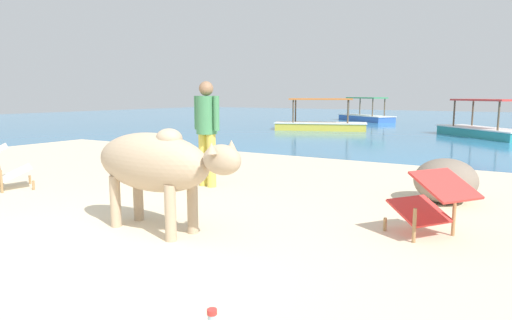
{
  "coord_description": "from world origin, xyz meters",
  "views": [
    {
      "loc": [
        3.18,
        -2.32,
        1.46
      ],
      "look_at": [
        -0.04,
        3.0,
        0.55
      ],
      "focal_mm": 31.47,
      "sensor_mm": 36.0,
      "label": 1
    }
  ],
  "objects_px": {
    "boat_blue": "(366,116)",
    "boat_yellow": "(321,123)",
    "person_standing": "(207,126)",
    "cow": "(155,163)",
    "boat_teal": "(484,129)",
    "deck_chair_near": "(432,200)",
    "deck_chair_far": "(3,164)"
  },
  "relations": [
    {
      "from": "cow",
      "to": "boat_yellow",
      "type": "distance_m",
      "value": 14.2
    },
    {
      "from": "deck_chair_far",
      "to": "person_standing",
      "type": "bearing_deg",
      "value": -27.21
    },
    {
      "from": "cow",
      "to": "person_standing",
      "type": "height_order",
      "value": "person_standing"
    },
    {
      "from": "boat_yellow",
      "to": "deck_chair_far",
      "type": "bearing_deg",
      "value": 73.28
    },
    {
      "from": "boat_yellow",
      "to": "boat_blue",
      "type": "bearing_deg",
      "value": -105.84
    },
    {
      "from": "person_standing",
      "to": "boat_teal",
      "type": "height_order",
      "value": "person_standing"
    },
    {
      "from": "person_standing",
      "to": "boat_teal",
      "type": "xyz_separation_m",
      "value": [
        2.94,
        11.59,
        -0.7
      ]
    },
    {
      "from": "cow",
      "to": "person_standing",
      "type": "relative_size",
      "value": 1.19
    },
    {
      "from": "cow",
      "to": "boat_blue",
      "type": "relative_size",
      "value": 0.53
    },
    {
      "from": "cow",
      "to": "boat_yellow",
      "type": "height_order",
      "value": "boat_yellow"
    },
    {
      "from": "cow",
      "to": "person_standing",
      "type": "xyz_separation_m",
      "value": [
        -0.95,
        2.12,
        0.23
      ]
    },
    {
      "from": "boat_blue",
      "to": "boat_yellow",
      "type": "distance_m",
      "value": 7.2
    },
    {
      "from": "cow",
      "to": "person_standing",
      "type": "distance_m",
      "value": 2.34
    },
    {
      "from": "person_standing",
      "to": "boat_yellow",
      "type": "xyz_separation_m",
      "value": [
        -3.01,
        11.5,
        -0.7
      ]
    },
    {
      "from": "deck_chair_near",
      "to": "person_standing",
      "type": "height_order",
      "value": "person_standing"
    },
    {
      "from": "deck_chair_far",
      "to": "boat_teal",
      "type": "xyz_separation_m",
      "value": [
        5.41,
        13.37,
        -0.13
      ]
    },
    {
      "from": "person_standing",
      "to": "cow",
      "type": "bearing_deg",
      "value": -147.08
    },
    {
      "from": "cow",
      "to": "deck_chair_near",
      "type": "distance_m",
      "value": 2.81
    },
    {
      "from": "person_standing",
      "to": "boat_yellow",
      "type": "height_order",
      "value": "person_standing"
    },
    {
      "from": "boat_yellow",
      "to": "deck_chair_near",
      "type": "bearing_deg",
      "value": 98.51
    },
    {
      "from": "deck_chair_near",
      "to": "boat_blue",
      "type": "distance_m",
      "value": 20.74
    },
    {
      "from": "cow",
      "to": "boat_blue",
      "type": "distance_m",
      "value": 21.27
    },
    {
      "from": "cow",
      "to": "deck_chair_near",
      "type": "bearing_deg",
      "value": 30.29
    },
    {
      "from": "boat_teal",
      "to": "deck_chair_near",
      "type": "bearing_deg",
      "value": -41.61
    },
    {
      "from": "person_standing",
      "to": "boat_yellow",
      "type": "bearing_deg",
      "value": 23.37
    },
    {
      "from": "boat_teal",
      "to": "cow",
      "type": "bearing_deg",
      "value": -52.22
    },
    {
      "from": "deck_chair_near",
      "to": "cow",
      "type": "bearing_deg",
      "value": 60.73
    },
    {
      "from": "person_standing",
      "to": "boat_blue",
      "type": "relative_size",
      "value": 0.44
    },
    {
      "from": "boat_teal",
      "to": "boat_yellow",
      "type": "xyz_separation_m",
      "value": [
        -5.95,
        -0.09,
        0.0
      ]
    },
    {
      "from": "deck_chair_far",
      "to": "boat_teal",
      "type": "distance_m",
      "value": 14.43
    },
    {
      "from": "person_standing",
      "to": "boat_yellow",
      "type": "distance_m",
      "value": 11.91
    },
    {
      "from": "deck_chair_far",
      "to": "boat_teal",
      "type": "bearing_deg",
      "value": 4.95
    }
  ]
}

